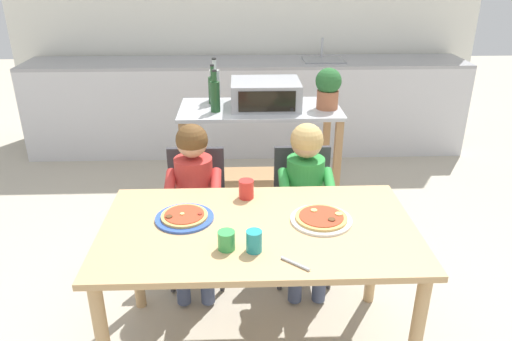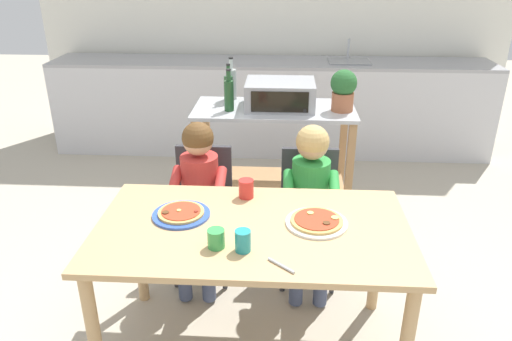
{
  "view_description": "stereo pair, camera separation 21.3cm",
  "coord_description": "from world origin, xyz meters",
  "px_view_note": "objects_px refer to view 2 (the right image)",
  "views": [
    {
      "loc": [
        -0.08,
        -1.95,
        1.89
      ],
      "look_at": [
        0.0,
        0.3,
        0.88
      ],
      "focal_mm": 34.12,
      "sensor_mm": 36.0,
      "label": 1
    },
    {
      "loc": [
        0.13,
        -1.95,
        1.89
      ],
      "look_at": [
        0.0,
        0.3,
        0.88
      ],
      "focal_mm": 34.12,
      "sensor_mm": 36.0,
      "label": 2
    }
  ],
  "objects_px": {
    "potted_herb_plant": "(343,89)",
    "bottle_dark_olive_oil": "(229,88)",
    "dining_table": "(252,244)",
    "pizza_plate_white": "(317,222)",
    "drinking_cup_red": "(246,189)",
    "pizza_plate_blue_rimmed": "(181,213)",
    "serving_spoon": "(281,266)",
    "child_in_red_shirt": "(198,188)",
    "bottle_clear_vinegar": "(229,94)",
    "toaster_oven": "(280,94)",
    "drinking_cup_green": "(216,239)",
    "child_in_green_shirt": "(311,190)",
    "dining_chair_right": "(309,206)",
    "kitchen_island_cart": "(274,147)",
    "drinking_cup_teal": "(243,241)",
    "dining_chair_left": "(203,203)",
    "bottle_squat_spirits": "(231,83)"
  },
  "relations": [
    {
      "from": "bottle_squat_spirits",
      "to": "drinking_cup_teal",
      "type": "distance_m",
      "value": 1.81
    },
    {
      "from": "toaster_oven",
      "to": "potted_herb_plant",
      "type": "bearing_deg",
      "value": -7.76
    },
    {
      "from": "pizza_plate_blue_rimmed",
      "to": "serving_spoon",
      "type": "xyz_separation_m",
      "value": [
        0.49,
        -0.39,
        -0.01
      ]
    },
    {
      "from": "dining_table",
      "to": "serving_spoon",
      "type": "xyz_separation_m",
      "value": [
        0.14,
        -0.31,
        0.1
      ]
    },
    {
      "from": "bottle_clear_vinegar",
      "to": "potted_herb_plant",
      "type": "height_order",
      "value": "bottle_clear_vinegar"
    },
    {
      "from": "dining_chair_left",
      "to": "pizza_plate_white",
      "type": "relative_size",
      "value": 2.78
    },
    {
      "from": "child_in_green_shirt",
      "to": "drinking_cup_red",
      "type": "xyz_separation_m",
      "value": [
        -0.35,
        -0.26,
        0.13
      ]
    },
    {
      "from": "potted_herb_plant",
      "to": "dining_table",
      "type": "height_order",
      "value": "potted_herb_plant"
    },
    {
      "from": "child_in_green_shirt",
      "to": "drinking_cup_teal",
      "type": "relative_size",
      "value": 10.39
    },
    {
      "from": "child_in_green_shirt",
      "to": "pizza_plate_blue_rimmed",
      "type": "relative_size",
      "value": 3.58
    },
    {
      "from": "kitchen_island_cart",
      "to": "drinking_cup_teal",
      "type": "xyz_separation_m",
      "value": [
        -0.09,
        -1.57,
        0.19
      ]
    },
    {
      "from": "kitchen_island_cart",
      "to": "bottle_dark_olive_oil",
      "type": "height_order",
      "value": "bottle_dark_olive_oil"
    },
    {
      "from": "dining_table",
      "to": "serving_spoon",
      "type": "distance_m",
      "value": 0.35
    },
    {
      "from": "child_in_red_shirt",
      "to": "dining_table",
      "type": "bearing_deg",
      "value": -57.74
    },
    {
      "from": "drinking_cup_teal",
      "to": "serving_spoon",
      "type": "xyz_separation_m",
      "value": [
        0.16,
        -0.11,
        -0.04
      ]
    },
    {
      "from": "child_in_red_shirt",
      "to": "pizza_plate_blue_rimmed",
      "type": "xyz_separation_m",
      "value": [
        -0.0,
        -0.47,
        0.1
      ]
    },
    {
      "from": "drinking_cup_green",
      "to": "serving_spoon",
      "type": "distance_m",
      "value": 0.31
    },
    {
      "from": "bottle_squat_spirits",
      "to": "child_in_red_shirt",
      "type": "xyz_separation_m",
      "value": [
        -0.09,
        -1.02,
        -0.36
      ]
    },
    {
      "from": "bottle_dark_olive_oil",
      "to": "serving_spoon",
      "type": "bearing_deg",
      "value": -77.26
    },
    {
      "from": "dining_chair_right",
      "to": "kitchen_island_cart",
      "type": "bearing_deg",
      "value": 108.49
    },
    {
      "from": "kitchen_island_cart",
      "to": "drinking_cup_red",
      "type": "distance_m",
      "value": 1.1
    },
    {
      "from": "kitchen_island_cart",
      "to": "drinking_cup_green",
      "type": "distance_m",
      "value": 1.57
    },
    {
      "from": "bottle_dark_olive_oil",
      "to": "drinking_cup_green",
      "type": "height_order",
      "value": "bottle_dark_olive_oil"
    },
    {
      "from": "dining_table",
      "to": "pizza_plate_white",
      "type": "bearing_deg",
      "value": 7.56
    },
    {
      "from": "bottle_squat_spirits",
      "to": "drinking_cup_red",
      "type": "distance_m",
      "value": 1.32
    },
    {
      "from": "bottle_clear_vinegar",
      "to": "child_in_green_shirt",
      "type": "xyz_separation_m",
      "value": [
        0.54,
        -0.73,
        -0.35
      ]
    },
    {
      "from": "child_in_red_shirt",
      "to": "serving_spoon",
      "type": "height_order",
      "value": "child_in_red_shirt"
    },
    {
      "from": "bottle_dark_olive_oil",
      "to": "child_in_green_shirt",
      "type": "relative_size",
      "value": 0.28
    },
    {
      "from": "drinking_cup_red",
      "to": "child_in_red_shirt",
      "type": "bearing_deg",
      "value": 138.99
    },
    {
      "from": "bottle_dark_olive_oil",
      "to": "drinking_cup_red",
      "type": "bearing_deg",
      "value": -79.64
    },
    {
      "from": "drinking_cup_red",
      "to": "drinking_cup_green",
      "type": "height_order",
      "value": "drinking_cup_red"
    },
    {
      "from": "dining_table",
      "to": "pizza_plate_blue_rimmed",
      "type": "xyz_separation_m",
      "value": [
        -0.35,
        0.08,
        0.11
      ]
    },
    {
      "from": "drinking_cup_teal",
      "to": "serving_spoon",
      "type": "height_order",
      "value": "drinking_cup_teal"
    },
    {
      "from": "dining_chair_right",
      "to": "pizza_plate_white",
      "type": "relative_size",
      "value": 2.78
    },
    {
      "from": "potted_herb_plant",
      "to": "drinking_cup_teal",
      "type": "bearing_deg",
      "value": -110.22
    },
    {
      "from": "pizza_plate_blue_rimmed",
      "to": "drinking_cup_teal",
      "type": "height_order",
      "value": "drinking_cup_teal"
    },
    {
      "from": "potted_herb_plant",
      "to": "dining_chair_left",
      "type": "relative_size",
      "value": 0.35
    },
    {
      "from": "bottle_squat_spirits",
      "to": "dining_chair_left",
      "type": "distance_m",
      "value": 1.05
    },
    {
      "from": "potted_herb_plant",
      "to": "bottle_dark_olive_oil",
      "type": "bearing_deg",
      "value": 168.98
    },
    {
      "from": "child_in_green_shirt",
      "to": "drinking_cup_teal",
      "type": "distance_m",
      "value": 0.83
    },
    {
      "from": "serving_spoon",
      "to": "dining_table",
      "type": "bearing_deg",
      "value": 113.93
    },
    {
      "from": "child_in_red_shirt",
      "to": "serving_spoon",
      "type": "distance_m",
      "value": 1.0
    },
    {
      "from": "potted_herb_plant",
      "to": "pizza_plate_blue_rimmed",
      "type": "distance_m",
      "value": 1.56
    },
    {
      "from": "child_in_green_shirt",
      "to": "dining_chair_right",
      "type": "bearing_deg",
      "value": 90.0
    },
    {
      "from": "toaster_oven",
      "to": "child_in_green_shirt",
      "type": "height_order",
      "value": "toaster_oven"
    },
    {
      "from": "child_in_green_shirt",
      "to": "drinking_cup_green",
      "type": "relative_size",
      "value": 11.88
    },
    {
      "from": "toaster_oven",
      "to": "drinking_cup_green",
      "type": "bearing_deg",
      "value": -99.05
    },
    {
      "from": "bottle_clear_vinegar",
      "to": "child_in_red_shirt",
      "type": "bearing_deg",
      "value": -98.27
    },
    {
      "from": "pizza_plate_blue_rimmed",
      "to": "drinking_cup_red",
      "type": "distance_m",
      "value": 0.37
    },
    {
      "from": "child_in_green_shirt",
      "to": "drinking_cup_red",
      "type": "bearing_deg",
      "value": -143.6
    }
  ]
}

